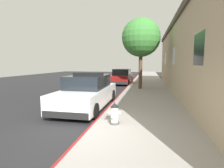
{
  "coord_description": "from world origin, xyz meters",
  "views": [
    {
      "loc": [
        1.71,
        -4.64,
        2.12
      ],
      "look_at": [
        -0.23,
        4.82,
        1.0
      ],
      "focal_mm": 28.41,
      "sensor_mm": 36.0,
      "label": 1
    }
  ],
  "objects_px": {
    "police_cruiser": "(88,92)",
    "street_tree": "(141,38)",
    "fire_hydrant": "(114,113)",
    "parked_car_silver_ahead": "(122,77)"
  },
  "relations": [
    {
      "from": "fire_hydrant",
      "to": "street_tree",
      "type": "relative_size",
      "value": 0.14
    },
    {
      "from": "street_tree",
      "to": "police_cruiser",
      "type": "bearing_deg",
      "value": -110.04
    },
    {
      "from": "police_cruiser",
      "to": "parked_car_silver_ahead",
      "type": "relative_size",
      "value": 1.0
    },
    {
      "from": "parked_car_silver_ahead",
      "to": "street_tree",
      "type": "height_order",
      "value": "street_tree"
    },
    {
      "from": "police_cruiser",
      "to": "street_tree",
      "type": "bearing_deg",
      "value": 69.96
    },
    {
      "from": "police_cruiser",
      "to": "street_tree",
      "type": "xyz_separation_m",
      "value": [
        2.22,
        6.08,
        3.34
      ]
    },
    {
      "from": "parked_car_silver_ahead",
      "to": "street_tree",
      "type": "distance_m",
      "value": 5.88
    },
    {
      "from": "police_cruiser",
      "to": "parked_car_silver_ahead",
      "type": "xyz_separation_m",
      "value": [
        0.1,
        10.44,
        -0.0
      ]
    },
    {
      "from": "police_cruiser",
      "to": "street_tree",
      "type": "distance_m",
      "value": 7.28
    },
    {
      "from": "police_cruiser",
      "to": "parked_car_silver_ahead",
      "type": "height_order",
      "value": "police_cruiser"
    }
  ]
}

